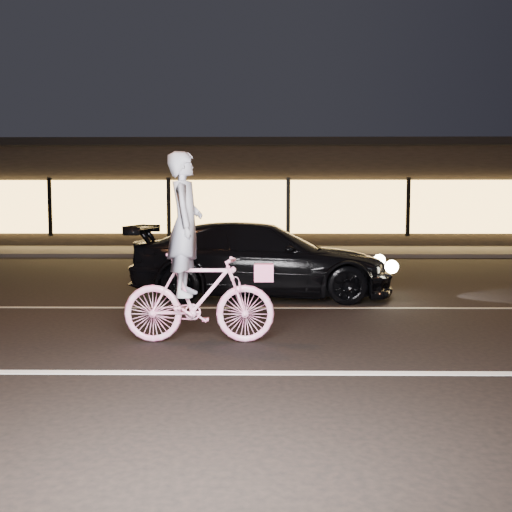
{
  "coord_description": "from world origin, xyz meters",
  "views": [
    {
      "loc": [
        -0.98,
        -6.69,
        1.53
      ],
      "look_at": [
        -1.06,
        0.6,
        0.92
      ],
      "focal_mm": 40.0,
      "sensor_mm": 36.0,
      "label": 1
    }
  ],
  "objects": [
    {
      "name": "cyclist",
      "position": [
        -1.74,
        -0.28,
        0.77
      ],
      "size": [
        1.72,
        0.59,
        2.16
      ],
      "rotation": [
        0.0,
        0.0,
        1.57
      ],
      "color": "#FF3297",
      "rests_on": "ground"
    },
    {
      "name": "lane_stripe_near",
      "position": [
        0.0,
        -1.5,
        0.0
      ],
      "size": [
        60.0,
        0.12,
        0.01
      ],
      "primitive_type": "cube",
      "color": "silver",
      "rests_on": "ground"
    },
    {
      "name": "storefront",
      "position": [
        0.0,
        18.97,
        2.15
      ],
      "size": [
        25.4,
        8.42,
        4.2
      ],
      "color": "black",
      "rests_on": "ground"
    },
    {
      "name": "lane_stripe_far",
      "position": [
        0.0,
        2.0,
        0.0
      ],
      "size": [
        60.0,
        0.1,
        0.01
      ],
      "primitive_type": "cube",
      "color": "gray",
      "rests_on": "ground"
    },
    {
      "name": "sidewalk",
      "position": [
        0.0,
        13.0,
        0.06
      ],
      "size": [
        30.0,
        4.0,
        0.12
      ],
      "primitive_type": "cube",
      "color": "#383533",
      "rests_on": "ground"
    },
    {
      "name": "ground",
      "position": [
        0.0,
        0.0,
        0.0
      ],
      "size": [
        90.0,
        90.0,
        0.0
      ],
      "primitive_type": "plane",
      "color": "black",
      "rests_on": "ground"
    },
    {
      "name": "sedan",
      "position": [
        -0.99,
        3.14,
        0.65
      ],
      "size": [
        4.52,
        1.97,
        1.29
      ],
      "rotation": [
        0.0,
        0.0,
        1.53
      ],
      "color": "black",
      "rests_on": "ground"
    }
  ]
}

